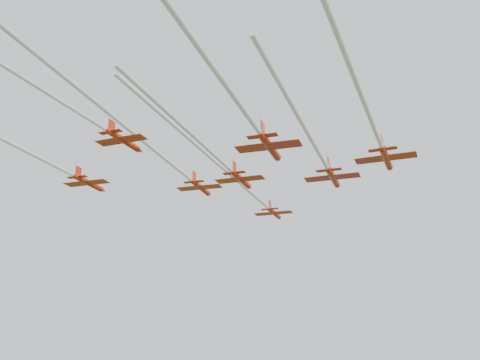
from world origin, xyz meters
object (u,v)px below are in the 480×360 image
(jet_row3_left, at_px, (52,164))
(jet_row3_right, at_px, (374,127))
(jet_row4_left, at_px, (75,110))
(jet_row2_right, at_px, (320,155))
(jet_row3_mid, at_px, (220,160))
(jet_row4_right, at_px, (241,106))
(jet_row2_left, at_px, (165,159))
(jet_lead, at_px, (245,187))

(jet_row3_left, height_order, jet_row3_right, jet_row3_left)
(jet_row4_left, bearing_deg, jet_row3_right, 23.11)
(jet_row2_right, relative_size, jet_row4_left, 1.13)
(jet_row3_left, bearing_deg, jet_row3_mid, 5.13)
(jet_row3_mid, distance_m, jet_row4_right, 18.07)
(jet_row2_right, distance_m, jet_row3_right, 15.39)
(jet_row3_right, relative_size, jet_row4_left, 1.13)
(jet_row4_left, height_order, jet_row4_right, jet_row4_left)
(jet_row2_left, height_order, jet_row2_right, jet_row2_left)
(jet_lead, bearing_deg, jet_row4_left, -111.21)
(jet_lead, xyz_separation_m, jet_row4_right, (9.73, -31.97, -0.28))
(jet_row2_right, bearing_deg, jet_row4_right, -100.64)
(jet_row3_mid, bearing_deg, jet_row4_right, -61.69)
(jet_row2_left, relative_size, jet_row2_right, 1.19)
(jet_row2_left, xyz_separation_m, jet_row3_mid, (11.78, -5.19, -3.47))
(jet_lead, distance_m, jet_row4_right, 33.42)
(jet_row3_mid, bearing_deg, jet_row3_right, -7.04)
(jet_row2_right, xyz_separation_m, jet_row4_left, (-27.69, -25.53, 0.44))
(jet_row2_left, xyz_separation_m, jet_row4_right, (20.23, -21.16, -3.16))
(jet_row2_right, relative_size, jet_row4_right, 0.95)
(jet_row2_right, height_order, jet_row4_left, jet_row4_left)
(jet_row3_mid, distance_m, jet_row3_right, 22.90)
(jet_row2_left, xyz_separation_m, jet_row3_left, (-16.08, -7.96, -1.89))
(jet_row3_right, bearing_deg, jet_row4_right, -134.29)
(jet_row3_mid, bearing_deg, jet_row2_right, 34.93)
(jet_row2_right, relative_size, jet_row3_left, 1.16)
(jet_row2_left, bearing_deg, jet_row2_right, 7.01)
(jet_lead, relative_size, jet_row3_right, 1.24)
(jet_row4_left, relative_size, jet_row4_right, 0.84)
(jet_row2_left, height_order, jet_row4_left, jet_row2_left)
(jet_lead, bearing_deg, jet_row2_left, -133.51)
(jet_row2_right, xyz_separation_m, jet_row3_left, (-41.30, -11.99, -0.97))
(jet_row2_right, bearing_deg, jet_row4_left, -136.78)
(jet_lead, relative_size, jet_row2_left, 1.05)
(jet_lead, height_order, jet_row2_left, jet_row2_left)
(jet_row3_mid, bearing_deg, jet_row2_left, 156.66)
(jet_row3_left, height_order, jet_row3_mid, jet_row3_left)
(jet_lead, height_order, jet_row3_right, jet_row3_right)
(jet_row3_left, relative_size, jet_row4_right, 0.81)
(jet_row3_right, bearing_deg, jet_lead, 144.94)
(jet_row3_right, xyz_separation_m, jet_row4_left, (-36.93, -13.32, 1.99))
(jet_row3_left, height_order, jet_row4_right, jet_row3_left)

